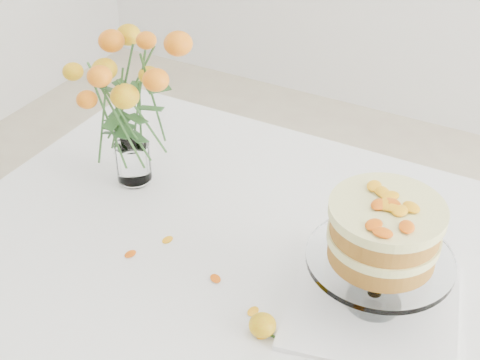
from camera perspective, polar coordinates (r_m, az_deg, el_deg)
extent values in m
cube|color=tan|center=(1.30, 4.79, -8.37)|extent=(1.40, 0.90, 0.04)
cylinder|color=tan|center=(2.03, -7.39, -3.87)|extent=(0.06, 0.06, 0.71)
cube|color=white|center=(1.29, 4.84, -7.62)|extent=(1.42, 0.92, 0.01)
cube|color=white|center=(1.69, 11.16, -0.73)|extent=(1.42, 0.01, 0.20)
cube|color=white|center=(1.69, -17.82, -2.00)|extent=(0.01, 0.92, 0.20)
cube|color=white|center=(1.23, 11.25, -10.35)|extent=(0.35, 0.35, 0.01)
cylinder|color=white|center=(1.18, 11.59, -8.21)|extent=(0.03, 0.03, 0.08)
cylinder|color=white|center=(1.15, 11.86, -6.56)|extent=(0.25, 0.25, 0.01)
cylinder|color=#A77625|center=(1.14, 12.00, -5.69)|extent=(0.24, 0.24, 0.04)
cylinder|color=#E3E393|center=(1.12, 12.16, -4.69)|extent=(0.25, 0.25, 0.02)
cylinder|color=#A77625|center=(1.11, 12.32, -3.66)|extent=(0.24, 0.24, 0.04)
cylinder|color=#E3E393|center=(1.09, 12.49, -2.56)|extent=(0.25, 0.25, 0.02)
cylinder|color=white|center=(1.52, -8.93, 0.04)|extent=(0.06, 0.06, 0.01)
cylinder|color=white|center=(1.49, -9.09, 1.55)|extent=(0.08, 0.08, 0.09)
ellipsoid|color=gold|center=(1.15, 1.93, -12.27)|extent=(0.05, 0.05, 0.04)
cylinder|color=#2C5823|center=(1.15, 3.38, -13.46)|extent=(0.06, 0.01, 0.00)
ellipsoid|color=#FFA710|center=(1.26, -2.11, -8.41)|extent=(0.03, 0.02, 0.00)
ellipsoid|color=#FFA710|center=(1.20, 1.12, -11.16)|extent=(0.03, 0.02, 0.00)
ellipsoid|color=#FFA710|center=(1.16, 1.98, -13.10)|extent=(0.03, 0.02, 0.00)
ellipsoid|color=#FFA710|center=(1.34, -6.21, -5.11)|extent=(0.03, 0.02, 0.00)
ellipsoid|color=#FFA710|center=(1.32, -9.34, -6.26)|extent=(0.03, 0.02, 0.00)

